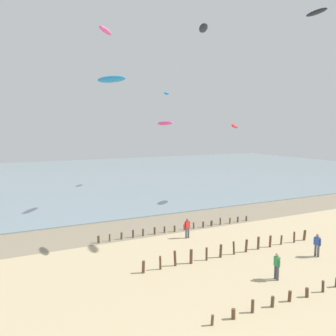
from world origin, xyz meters
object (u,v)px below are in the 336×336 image
(person_nearest_camera, at_px, (317,244))
(kite_aloft_1, at_px, (203,28))
(person_left_flank, at_px, (277,265))
(kite_aloft_2, at_px, (166,93))
(kite_aloft_6, at_px, (111,79))
(person_by_waterline, at_px, (187,228))
(kite_aloft_3, at_px, (235,126))
(kite_aloft_4, at_px, (316,12))
(kite_aloft_5, at_px, (105,30))
(kite_aloft_0, at_px, (165,123))

(person_nearest_camera, distance_m, kite_aloft_1, 26.74)
(person_nearest_camera, bearing_deg, person_left_flank, -163.33)
(kite_aloft_2, xyz_separation_m, kite_aloft_6, (-16.78, -23.15, -1.55))
(kite_aloft_2, bearing_deg, person_nearest_camera, -155.13)
(person_by_waterline, distance_m, person_left_flank, 9.79)
(kite_aloft_3, bearing_deg, person_nearest_camera, 23.15)
(person_by_waterline, height_order, kite_aloft_2, kite_aloft_2)
(kite_aloft_3, relative_size, kite_aloft_4, 1.29)
(person_nearest_camera, xyz_separation_m, kite_aloft_2, (5.15, 34.87, 14.08))
(person_by_waterline, distance_m, kite_aloft_5, 16.92)
(person_nearest_camera, height_order, kite_aloft_0, kite_aloft_0)
(kite_aloft_1, height_order, kite_aloft_5, kite_aloft_1)
(person_nearest_camera, xyz_separation_m, kite_aloft_1, (1.38, 17.96, 19.77))
(kite_aloft_3, bearing_deg, kite_aloft_2, -132.02)
(kite_aloft_0, bearing_deg, kite_aloft_3, 123.25)
(kite_aloft_2, bearing_deg, person_by_waterline, -169.84)
(person_nearest_camera, height_order, kite_aloft_4, kite_aloft_4)
(kite_aloft_4, bearing_deg, kite_aloft_6, 63.53)
(person_by_waterline, bearing_deg, kite_aloft_5, 178.93)
(kite_aloft_2, height_order, kite_aloft_6, kite_aloft_2)
(kite_aloft_6, bearing_deg, person_nearest_camera, -163.90)
(person_by_waterline, relative_size, kite_aloft_3, 0.63)
(kite_aloft_2, distance_m, kite_aloft_4, 31.95)
(kite_aloft_0, xyz_separation_m, kite_aloft_5, (-4.26, 1.10, 6.62))
(kite_aloft_0, relative_size, kite_aloft_6, 0.69)
(kite_aloft_1, distance_m, kite_aloft_3, 12.27)
(kite_aloft_3, bearing_deg, kite_aloft_6, -26.49)
(person_by_waterline, bearing_deg, kite_aloft_0, -159.43)
(kite_aloft_1, distance_m, kite_aloft_6, 16.14)
(person_left_flank, height_order, kite_aloft_0, kite_aloft_0)
(kite_aloft_5, bearing_deg, kite_aloft_2, -179.53)
(kite_aloft_2, relative_size, kite_aloft_5, 1.14)
(person_left_flank, height_order, kite_aloft_4, kite_aloft_4)
(person_nearest_camera, height_order, person_left_flank, same)
(person_by_waterline, height_order, person_left_flank, same)
(kite_aloft_3, bearing_deg, kite_aloft_4, 27.83)
(kite_aloft_4, height_order, kite_aloft_5, kite_aloft_4)
(person_by_waterline, bearing_deg, kite_aloft_4, -29.08)
(kite_aloft_2, bearing_deg, kite_aloft_5, 178.82)
(kite_aloft_2, relative_size, kite_aloft_3, 0.89)
(person_by_waterline, xyz_separation_m, kite_aloft_0, (-2.59, -0.97, 8.85))
(person_by_waterline, xyz_separation_m, kite_aloft_2, (11.42, 26.77, 14.08))
(kite_aloft_3, distance_m, kite_aloft_4, 18.26)
(person_by_waterline, relative_size, kite_aloft_2, 0.71)
(kite_aloft_1, relative_size, kite_aloft_3, 1.19)
(kite_aloft_1, xyz_separation_m, kite_aloft_5, (-14.51, -9.72, -4.30))
(person_by_waterline, relative_size, kite_aloft_5, 0.81)
(kite_aloft_1, bearing_deg, person_by_waterline, -4.82)
(kite_aloft_1, xyz_separation_m, kite_aloft_2, (3.77, 16.91, -5.69))
(kite_aloft_2, distance_m, kite_aloft_6, 28.63)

